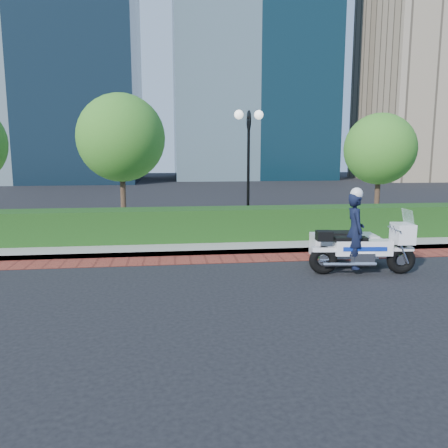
{
  "coord_description": "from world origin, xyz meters",
  "views": [
    {
      "loc": [
        -1.78,
        -10.08,
        2.83
      ],
      "look_at": [
        -0.35,
        1.33,
        1.0
      ],
      "focal_mm": 35.0,
      "sensor_mm": 36.0,
      "label": 1
    }
  ],
  "objects": [
    {
      "name": "tree_c",
      "position": [
        6.5,
        6.5,
        3.05
      ],
      "size": [
        2.8,
        2.8,
        4.3
      ],
      "color": "#332319",
      "rests_on": "sidewalk"
    },
    {
      "name": "hedge_main",
      "position": [
        0.0,
        3.6,
        0.65
      ],
      "size": [
        18.0,
        1.2,
        1.0
      ],
      "primitive_type": "cube",
      "color": "black",
      "rests_on": "sidewalk"
    },
    {
      "name": "police_motorcycle",
      "position": [
        2.7,
        -0.03,
        0.71
      ],
      "size": [
        2.56,
        1.92,
        2.07
      ],
      "rotation": [
        0.0,
        0.0,
        -0.1
      ],
      "color": "black",
      "rests_on": "ground"
    },
    {
      "name": "ground",
      "position": [
        0.0,
        0.0,
        0.0
      ],
      "size": [
        120.0,
        120.0,
        0.0
      ],
      "primitive_type": "plane",
      "color": "black",
      "rests_on": "ground"
    },
    {
      "name": "tree_b",
      "position": [
        -3.5,
        6.5,
        3.43
      ],
      "size": [
        3.2,
        3.2,
        4.89
      ],
      "color": "#332319",
      "rests_on": "sidewalk"
    },
    {
      "name": "tower_right",
      "position": [
        28.0,
        38.0,
        14.0
      ],
      "size": [
        14.0,
        12.0,
        28.0
      ],
      "primitive_type": "cube",
      "color": "gray",
      "rests_on": "ground"
    },
    {
      "name": "lamppost",
      "position": [
        1.0,
        5.2,
        2.96
      ],
      "size": [
        1.02,
        0.7,
        4.21
      ],
      "color": "black",
      "rests_on": "sidewalk"
    },
    {
      "name": "brick_strip",
      "position": [
        0.0,
        1.5,
        0.01
      ],
      "size": [
        60.0,
        1.0,
        0.01
      ],
      "primitive_type": "cube",
      "color": "maroon",
      "rests_on": "ground"
    },
    {
      "name": "sidewalk",
      "position": [
        0.0,
        6.0,
        0.07
      ],
      "size": [
        60.0,
        8.0,
        0.15
      ],
      "primitive_type": "cube",
      "color": "gray",
      "rests_on": "ground"
    }
  ]
}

